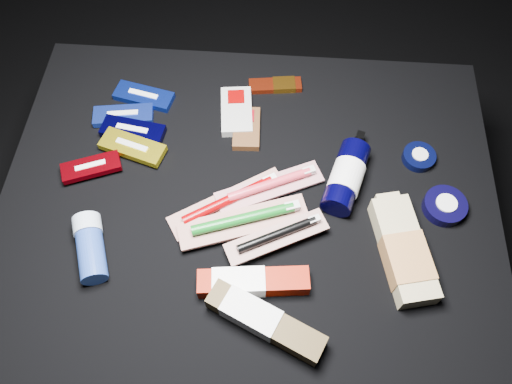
# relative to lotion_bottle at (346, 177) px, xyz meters

# --- Properties ---
(ground) EXTENTS (3.00, 3.00, 0.00)m
(ground) POSITION_rel_lotion_bottle_xyz_m (-0.19, -0.05, -0.43)
(ground) COLOR black
(ground) RESTS_ON ground
(cloth_table) EXTENTS (0.98, 0.78, 0.40)m
(cloth_table) POSITION_rel_lotion_bottle_xyz_m (-0.19, -0.05, -0.23)
(cloth_table) COLOR black
(cloth_table) RESTS_ON ground
(luna_bar_0) EXTENTS (0.14, 0.08, 0.02)m
(luna_bar_0) POSITION_rel_lotion_bottle_xyz_m (-0.44, 0.19, -0.02)
(luna_bar_0) COLOR navy
(luna_bar_0) RESTS_ON cloth_table
(luna_bar_1) EXTENTS (0.13, 0.07, 0.02)m
(luna_bar_1) POSITION_rel_lotion_bottle_xyz_m (-0.47, 0.13, -0.02)
(luna_bar_1) COLOR #1B37B3
(luna_bar_1) RESTS_ON cloth_table
(luna_bar_2) EXTENTS (0.14, 0.07, 0.02)m
(luna_bar_2) POSITION_rel_lotion_bottle_xyz_m (-0.44, 0.09, -0.02)
(luna_bar_2) COLOR #040130
(luna_bar_2) RESTS_ON cloth_table
(luna_bar_3) EXTENTS (0.14, 0.09, 0.02)m
(luna_bar_3) POSITION_rel_lotion_bottle_xyz_m (-0.43, 0.05, -0.01)
(luna_bar_3) COLOR gold
(luna_bar_3) RESTS_ON cloth_table
(luna_bar_4) EXTENTS (0.12, 0.08, 0.02)m
(luna_bar_4) POSITION_rel_lotion_bottle_xyz_m (-0.51, -0.01, -0.01)
(luna_bar_4) COLOR #71020A
(luna_bar_4) RESTS_ON cloth_table
(clif_bar_0) EXTENTS (0.06, 0.11, 0.02)m
(clif_bar_0) POSITION_rel_lotion_bottle_xyz_m (-0.20, 0.12, -0.02)
(clif_bar_0) COLOR #4C2C15
(clif_bar_0) RESTS_ON cloth_table
(clif_bar_1) EXTENTS (0.08, 0.13, 0.02)m
(clif_bar_1) POSITION_rel_lotion_bottle_xyz_m (-0.23, 0.17, -0.02)
(clif_bar_1) COLOR #B2B3AC
(clif_bar_1) RESTS_ON cloth_table
(power_bar) EXTENTS (0.12, 0.05, 0.01)m
(power_bar) POSITION_rel_lotion_bottle_xyz_m (-0.14, 0.24, -0.02)
(power_bar) COLOR maroon
(power_bar) RESTS_ON cloth_table
(lotion_bottle) EXTENTS (0.10, 0.19, 0.06)m
(lotion_bottle) POSITION_rel_lotion_bottle_xyz_m (0.00, 0.00, 0.00)
(lotion_bottle) COLOR black
(lotion_bottle) RESTS_ON cloth_table
(cream_tin_upper) EXTENTS (0.07, 0.07, 0.02)m
(cream_tin_upper) POSITION_rel_lotion_bottle_xyz_m (0.15, 0.07, -0.02)
(cream_tin_upper) COLOR black
(cream_tin_upper) RESTS_ON cloth_table
(cream_tin_lower) EXTENTS (0.08, 0.08, 0.03)m
(cream_tin_lower) POSITION_rel_lotion_bottle_xyz_m (0.19, -0.04, -0.02)
(cream_tin_lower) COLOR black
(cream_tin_lower) RESTS_ON cloth_table
(bodywash_bottle) EXTENTS (0.11, 0.22, 0.04)m
(bodywash_bottle) POSITION_rel_lotion_bottle_xyz_m (0.10, -0.15, -0.01)
(bodywash_bottle) COLOR tan
(bodywash_bottle) RESTS_ON cloth_table
(deodorant_stick) EXTENTS (0.09, 0.13, 0.05)m
(deodorant_stick) POSITION_rel_lotion_bottle_xyz_m (-0.47, -0.18, -0.01)
(deodorant_stick) COLOR navy
(deodorant_stick) RESTS_ON cloth_table
(toothbrush_pack_0) EXTENTS (0.23, 0.18, 0.03)m
(toothbrush_pack_0) POSITION_rel_lotion_bottle_xyz_m (-0.22, -0.06, -0.02)
(toothbrush_pack_0) COLOR beige
(toothbrush_pack_0) RESTS_ON cloth_table
(toothbrush_pack_1) EXTENTS (0.22, 0.14, 0.02)m
(toothbrush_pack_1) POSITION_rel_lotion_bottle_xyz_m (-0.15, -0.02, -0.01)
(toothbrush_pack_1) COLOR silver
(toothbrush_pack_1) RESTS_ON cloth_table
(toothbrush_pack_2) EXTENTS (0.25, 0.13, 0.03)m
(toothbrush_pack_2) POSITION_rel_lotion_bottle_xyz_m (-0.19, -0.10, -0.01)
(toothbrush_pack_2) COLOR beige
(toothbrush_pack_2) RESTS_ON cloth_table
(toothbrush_pack_3) EXTENTS (0.19, 0.13, 0.02)m
(toothbrush_pack_3) POSITION_rel_lotion_bottle_xyz_m (-0.13, -0.13, -0.00)
(toothbrush_pack_3) COLOR beige
(toothbrush_pack_3) RESTS_ON cloth_table
(toothpaste_carton_red) EXTENTS (0.20, 0.06, 0.04)m
(toothpaste_carton_red) POSITION_rel_lotion_bottle_xyz_m (-0.17, -0.22, -0.01)
(toothpaste_carton_red) COLOR #8F1100
(toothpaste_carton_red) RESTS_ON cloth_table
(toothpaste_carton_green) EXTENTS (0.21, 0.13, 0.04)m
(toothpaste_carton_green) POSITION_rel_lotion_bottle_xyz_m (-0.15, -0.29, -0.00)
(toothpaste_carton_green) COLOR #3B2C12
(toothpaste_carton_green) RESTS_ON cloth_table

